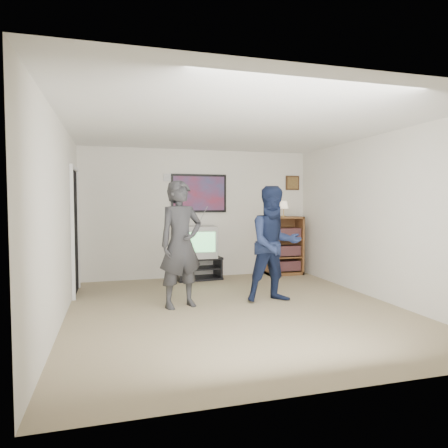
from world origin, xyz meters
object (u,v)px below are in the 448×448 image
media_stand (198,268)px  person_tall (181,244)px  bookshelf (284,246)px  person_short (274,244)px  crt_television (197,242)px

media_stand → person_tall: 2.12m
bookshelf → person_short: (-1.06, -2.01, 0.27)m
crt_television → bookshelf: bookshelf is taller
crt_television → person_short: (0.76, -1.96, 0.13)m
media_stand → person_short: 2.20m
crt_television → bookshelf: bearing=6.0°
person_tall → bookshelf: bearing=20.6°
media_stand → person_short: bearing=-74.4°
bookshelf → person_short: size_ratio=0.69×
media_stand → crt_television: (-0.02, 0.00, 0.51)m
crt_television → person_tall: size_ratio=0.39×
media_stand → person_tall: bearing=-113.9°
bookshelf → person_tall: person_tall is taller
crt_television → person_short: 2.11m
media_stand → crt_television: crt_television is taller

